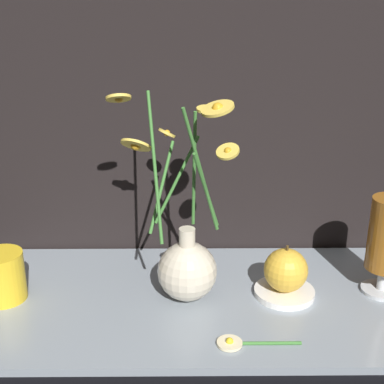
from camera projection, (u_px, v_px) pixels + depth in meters
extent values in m
plane|color=black|center=(194.00, 304.00, 0.86)|extent=(6.00, 6.00, 0.00)
cube|color=gray|center=(194.00, 300.00, 0.86)|extent=(0.75, 0.35, 0.01)
sphere|color=beige|center=(187.00, 270.00, 0.84)|extent=(0.09, 0.09, 0.09)
cylinder|color=beige|center=(187.00, 239.00, 0.83)|extent=(0.03, 0.03, 0.04)
cylinder|color=#3D7A33|center=(196.00, 171.00, 0.79)|extent=(0.01, 0.03, 0.18)
cylinder|color=#EAC64C|center=(206.00, 109.00, 0.76)|extent=(0.03, 0.03, 0.01)
sphere|color=gold|center=(206.00, 109.00, 0.76)|extent=(0.01, 0.01, 0.01)
cylinder|color=#3D7A33|center=(201.00, 173.00, 0.76)|extent=(0.06, 0.05, 0.20)
cylinder|color=#EAC64C|center=(218.00, 108.00, 0.70)|extent=(0.06, 0.06, 0.02)
sphere|color=gold|center=(218.00, 108.00, 0.70)|extent=(0.02, 0.02, 0.02)
cylinder|color=#3D7A33|center=(155.00, 167.00, 0.77)|extent=(0.03, 0.10, 0.21)
cylinder|color=#EAC64C|center=(119.00, 98.00, 0.73)|extent=(0.04, 0.04, 0.02)
sphere|color=gold|center=(119.00, 98.00, 0.73)|extent=(0.01, 0.01, 0.01)
cylinder|color=#3D7A33|center=(162.00, 187.00, 0.81)|extent=(0.04, 0.08, 0.12)
cylinder|color=#EAC64C|center=(136.00, 145.00, 0.81)|extent=(0.06, 0.06, 0.03)
sphere|color=gold|center=(136.00, 145.00, 0.81)|extent=(0.02, 0.02, 0.02)
cylinder|color=#3D7A33|center=(206.00, 191.00, 0.78)|extent=(0.04, 0.06, 0.13)
cylinder|color=#EAC64C|center=(228.00, 151.00, 0.74)|extent=(0.04, 0.04, 0.02)
sphere|color=gold|center=(228.00, 151.00, 0.74)|extent=(0.01, 0.01, 0.01)
cylinder|color=#3D7A33|center=(177.00, 180.00, 0.83)|extent=(0.07, 0.04, 0.13)
cylinder|color=#EAC64C|center=(167.00, 133.00, 0.84)|extent=(0.04, 0.04, 0.02)
sphere|color=gold|center=(167.00, 133.00, 0.84)|extent=(0.01, 0.01, 0.01)
cylinder|color=yellow|center=(3.00, 276.00, 0.84)|extent=(0.07, 0.07, 0.08)
cylinder|color=silver|center=(381.00, 290.00, 0.87)|extent=(0.06, 0.06, 0.01)
cylinder|color=silver|center=(383.00, 278.00, 0.87)|extent=(0.02, 0.02, 0.04)
cylinder|color=white|center=(284.00, 292.00, 0.86)|extent=(0.10, 0.10, 0.01)
sphere|color=gold|center=(286.00, 270.00, 0.85)|extent=(0.07, 0.07, 0.07)
cylinder|color=#4C3819|center=(287.00, 248.00, 0.83)|extent=(0.00, 0.00, 0.01)
cylinder|color=#3D7A33|center=(265.00, 343.00, 0.74)|extent=(0.10, 0.01, 0.01)
cylinder|color=beige|center=(230.00, 343.00, 0.74)|extent=(0.04, 0.04, 0.00)
sphere|color=yellow|center=(230.00, 341.00, 0.74)|extent=(0.01, 0.01, 0.01)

